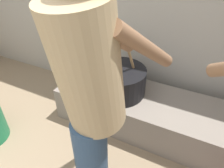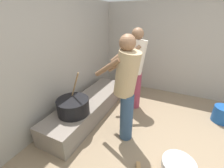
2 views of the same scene
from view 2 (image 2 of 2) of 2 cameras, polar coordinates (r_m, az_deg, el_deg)
The scene contains 8 objects.
block_enclosure_rear at distance 2.58m, azimuth -27.58°, elevation 4.77°, with size 5.14×0.20×2.14m, color #9E998E.
block_enclosure_right at distance 3.99m, azimuth 28.32°, elevation 10.81°, with size 0.20×4.60×2.14m, color #9E998E.
hearth_ledge at distance 3.04m, azimuth -8.59°, elevation -8.59°, with size 2.12×0.60×0.35m, color slate.
cooking_pot_main at distance 2.55m, azimuth -14.50°, elevation -8.13°, with size 0.52×0.52×0.70m.
cook_in_tan_shirt at distance 2.13m, azimuth 5.37°, elevation -0.36°, with size 0.50×0.73×1.62m.
cook_in_cream_shirt at distance 2.97m, azimuth 9.07°, elevation 6.96°, with size 0.69×0.71×1.64m.
bucket_blue_plastic at distance 3.51m, azimuth 36.38°, elevation -9.25°, with size 0.33×0.33×0.30m, color #194C99.
metal_mixing_bowl at distance 2.35m, azimuth 23.94°, elevation -26.58°, with size 0.42×0.42×0.13m, color #B7B7BC.
Camera 2 is at (-1.44, 0.20, 1.82)m, focal length 24.08 mm.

